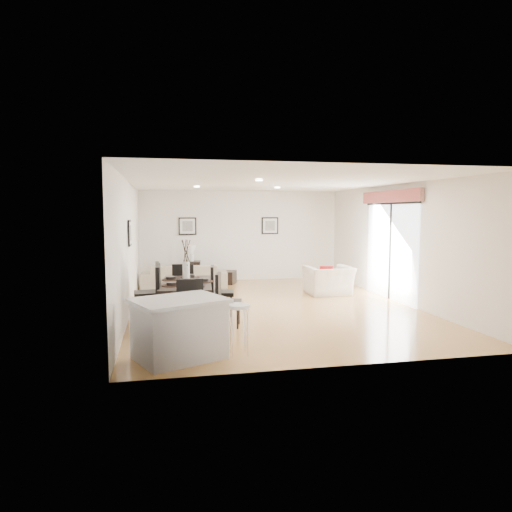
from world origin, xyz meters
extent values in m
plane|color=tan|center=(0.00, 0.00, 0.00)|extent=(8.00, 8.00, 0.00)
cube|color=white|center=(0.00, 4.00, 1.35)|extent=(6.00, 0.04, 2.70)
cube|color=white|center=(0.00, -4.00, 1.35)|extent=(6.00, 0.04, 2.70)
cube|color=white|center=(-3.00, 0.00, 1.35)|extent=(0.04, 8.00, 2.70)
cube|color=white|center=(3.00, 0.00, 1.35)|extent=(0.04, 8.00, 2.70)
cube|color=white|center=(0.00, 0.00, 2.70)|extent=(6.00, 8.00, 0.02)
imported|color=gray|center=(-1.76, 2.76, 0.33)|extent=(2.33, 1.04, 0.66)
imported|color=silver|center=(1.74, 1.12, 0.35)|extent=(1.11, 0.98, 0.71)
imported|color=#386129|center=(5.54, 0.89, 0.33)|extent=(0.41, 0.41, 0.67)
cube|color=black|center=(-1.91, -1.12, 0.73)|extent=(1.07, 1.90, 0.06)
cylinder|color=black|center=(-2.38, -1.93, 0.35)|extent=(0.07, 0.07, 0.70)
cylinder|color=black|center=(-2.23, -0.23, 0.35)|extent=(0.07, 0.07, 0.70)
cylinder|color=black|center=(-1.59, -2.00, 0.35)|extent=(0.07, 0.07, 0.70)
cylinder|color=black|center=(-1.44, -0.30, 0.35)|extent=(0.07, 0.07, 0.70)
cube|color=black|center=(-2.64, -1.57, 0.51)|extent=(0.53, 0.53, 0.09)
cube|color=black|center=(-2.42, -1.58, 0.83)|extent=(0.09, 0.51, 0.61)
cylinder|color=black|center=(-2.83, -1.37, 0.23)|extent=(0.04, 0.04, 0.47)
cylinder|color=black|center=(-2.43, -1.38, 0.23)|extent=(0.04, 0.04, 0.47)
cylinder|color=black|center=(-2.85, -1.77, 0.23)|extent=(0.04, 0.04, 0.47)
cylinder|color=black|center=(-2.45, -1.78, 0.23)|extent=(0.04, 0.04, 0.47)
cube|color=black|center=(-2.64, -0.66, 0.49)|extent=(0.53, 0.53, 0.09)
cube|color=black|center=(-2.43, -0.64, 0.80)|extent=(0.10, 0.49, 0.59)
cylinder|color=black|center=(-2.85, -0.48, 0.22)|extent=(0.04, 0.04, 0.45)
cylinder|color=black|center=(-2.46, -0.45, 0.22)|extent=(0.04, 0.04, 0.45)
cylinder|color=black|center=(-2.82, -0.87, 0.22)|extent=(0.04, 0.04, 0.45)
cylinder|color=black|center=(-2.43, -0.84, 0.22)|extent=(0.04, 0.04, 0.45)
cube|color=black|center=(-1.18, -1.57, 0.44)|extent=(0.53, 0.53, 0.08)
cube|color=black|center=(-1.36, -1.53, 0.71)|extent=(0.16, 0.44, 0.52)
cylinder|color=black|center=(-1.05, -1.78, 0.20)|extent=(0.03, 0.03, 0.40)
cylinder|color=black|center=(-1.38, -1.70, 0.20)|extent=(0.03, 0.03, 0.40)
cylinder|color=black|center=(-0.97, -1.45, 0.20)|extent=(0.03, 0.03, 0.40)
cylinder|color=black|center=(-1.30, -1.37, 0.20)|extent=(0.03, 0.03, 0.40)
cube|color=black|center=(-1.18, -0.66, 0.45)|extent=(0.50, 0.50, 0.08)
cube|color=black|center=(-1.37, -0.63, 0.73)|extent=(0.12, 0.45, 0.54)
cylinder|color=black|center=(-1.03, -0.86, 0.20)|extent=(0.04, 0.04, 0.41)
cylinder|color=black|center=(-1.37, -0.81, 0.20)|extent=(0.04, 0.04, 0.41)
cylinder|color=black|center=(-0.98, -0.51, 0.20)|extent=(0.04, 0.04, 0.41)
cylinder|color=black|center=(-1.33, -0.46, 0.20)|extent=(0.04, 0.04, 0.41)
cube|color=black|center=(-1.91, -2.34, 0.44)|extent=(0.45, 0.45, 0.08)
cube|color=black|center=(-1.90, -2.15, 0.71)|extent=(0.44, 0.07, 0.52)
cylinder|color=black|center=(-2.08, -2.50, 0.20)|extent=(0.03, 0.03, 0.40)
cylinder|color=black|center=(-2.08, -2.16, 0.20)|extent=(0.03, 0.03, 0.40)
cylinder|color=black|center=(-1.74, -2.51, 0.20)|extent=(0.03, 0.03, 0.40)
cylinder|color=black|center=(-1.73, -2.17, 0.20)|extent=(0.03, 0.03, 0.40)
cube|color=black|center=(-1.91, 0.10, 0.44)|extent=(0.48, 0.48, 0.08)
cube|color=black|center=(-1.93, -0.09, 0.72)|extent=(0.45, 0.10, 0.53)
cylinder|color=black|center=(-1.72, 0.26, 0.20)|extent=(0.03, 0.03, 0.41)
cylinder|color=black|center=(-1.75, -0.09, 0.20)|extent=(0.03, 0.03, 0.41)
cylinder|color=black|center=(-2.07, 0.29, 0.20)|extent=(0.03, 0.03, 0.41)
cylinder|color=black|center=(-2.10, -0.06, 0.20)|extent=(0.03, 0.03, 0.41)
cylinder|color=white|center=(-1.91, -1.12, 0.96)|extent=(0.13, 0.13, 0.39)
cylinder|color=black|center=(-1.58, -1.12, 0.77)|extent=(0.38, 0.38, 0.01)
cylinder|color=black|center=(-1.58, -1.12, 0.80)|extent=(0.20, 0.20, 0.06)
cylinder|color=black|center=(-1.81, -0.54, 0.77)|extent=(0.38, 0.38, 0.01)
cylinder|color=black|center=(-1.81, -0.54, 0.80)|extent=(0.20, 0.20, 0.06)
cylinder|color=black|center=(-2.18, -0.76, 0.77)|extent=(0.38, 0.38, 0.01)
cylinder|color=black|center=(-2.18, -0.76, 0.80)|extent=(0.20, 0.20, 0.06)
cylinder|color=black|center=(-2.18, -1.47, 0.77)|extent=(0.38, 0.38, 0.01)
cylinder|color=black|center=(-2.18, -1.47, 0.80)|extent=(0.20, 0.20, 0.06)
cylinder|color=black|center=(-1.81, -1.70, 0.77)|extent=(0.38, 0.38, 0.01)
cylinder|color=black|center=(-1.81, -1.70, 0.80)|extent=(0.20, 0.20, 0.06)
cube|color=black|center=(-0.74, 3.44, 0.18)|extent=(1.06, 0.86, 0.37)
cube|color=black|center=(-1.51, 3.66, 0.32)|extent=(0.53, 0.53, 0.64)
cylinder|color=white|center=(-1.51, 3.66, 0.74)|extent=(0.11, 0.11, 0.20)
cone|color=white|center=(-1.51, 3.66, 0.97)|extent=(0.24, 0.24, 0.26)
cube|color=#AF1916|center=(1.64, 1.02, 0.57)|extent=(0.34, 0.16, 0.32)
cube|color=silver|center=(-2.12, -3.23, 0.40)|extent=(1.38, 1.23, 0.80)
cube|color=#BABABC|center=(-2.12, -3.23, 0.83)|extent=(1.50, 1.36, 0.06)
cylinder|color=white|center=(-1.28, -3.23, 0.72)|extent=(0.34, 0.34, 0.05)
cylinder|color=silver|center=(-1.16, -3.12, 0.36)|extent=(0.02, 0.02, 0.72)
cylinder|color=silver|center=(-1.39, -3.12, 0.36)|extent=(0.02, 0.02, 0.72)
cylinder|color=silver|center=(-1.39, -3.34, 0.36)|extent=(0.02, 0.02, 0.72)
cylinder|color=silver|center=(-1.16, -3.34, 0.36)|extent=(0.02, 0.02, 0.72)
cube|color=black|center=(-1.60, 3.97, 1.65)|extent=(0.52, 0.03, 0.52)
cube|color=white|center=(-1.60, 3.97, 1.65)|extent=(0.44, 0.04, 0.44)
cube|color=#5D5D58|center=(-1.60, 3.97, 1.65)|extent=(0.30, 0.04, 0.30)
cube|color=black|center=(0.90, 3.97, 1.65)|extent=(0.52, 0.03, 0.52)
cube|color=white|center=(0.90, 3.97, 1.65)|extent=(0.44, 0.04, 0.44)
cube|color=#5D5D58|center=(0.90, 3.97, 1.65)|extent=(0.30, 0.04, 0.30)
cube|color=black|center=(-2.97, -0.20, 1.65)|extent=(0.03, 0.52, 0.52)
cube|color=white|center=(-2.97, -0.20, 1.65)|extent=(0.04, 0.44, 0.44)
cube|color=#5D5D58|center=(-2.97, -0.20, 1.65)|extent=(0.04, 0.30, 0.30)
cube|color=white|center=(2.98, 0.30, 1.12)|extent=(0.02, 2.40, 2.25)
cube|color=black|center=(2.96, 0.30, 1.12)|extent=(0.03, 0.05, 2.25)
cube|color=black|center=(2.96, 0.30, 2.27)|extent=(0.03, 2.50, 0.05)
cube|color=maroon|center=(2.92, 0.30, 2.43)|extent=(0.10, 2.70, 0.28)
plane|color=gray|center=(5.00, 0.30, 0.00)|extent=(6.00, 6.00, 0.00)
cube|color=#303133|center=(6.20, 0.30, 0.90)|extent=(0.08, 5.50, 1.80)
cube|color=brown|center=(6.05, 2.70, 1.00)|extent=(0.35, 0.35, 2.00)
camera|label=1|loc=(-2.33, -9.61, 2.07)|focal=32.00mm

